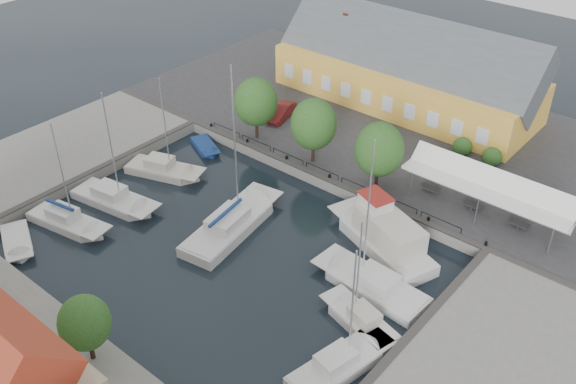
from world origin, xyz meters
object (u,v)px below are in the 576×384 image
object	(u,v)px
car_red	(281,112)
west_boat_d	(68,223)
launch_sw	(18,243)
west_boat_c	(114,201)
trawler	(384,238)
east_boat_c	(339,367)
west_boat_b	(164,171)
tent_canopy	(490,187)
warehouse	(403,70)
launch_nw	(205,148)
center_sailboat	(231,226)
east_boat_b	(361,323)
east_boat_a	(372,286)

from	to	relation	value
car_red	west_boat_d	xyz separation A→B (m)	(-2.51, -24.44, -1.46)
launch_sw	west_boat_c	bearing A→B (deg)	81.17
trawler	west_boat_c	world-z (taller)	west_boat_c
west_boat_c	west_boat_d	bearing A→B (deg)	-94.33
east_boat_c	west_boat_c	xyz separation A→B (m)	(-25.87, 2.32, 0.00)
west_boat_b	car_red	bearing A→B (deg)	79.73
car_red	tent_canopy	bearing A→B (deg)	-19.20
warehouse	launch_sw	size ratio (longest dim) A/B	5.00
west_boat_b	launch_nw	world-z (taller)	west_boat_b
car_red	center_sailboat	size ratio (longest dim) A/B	0.30
west_boat_b	launch_nw	xyz separation A→B (m)	(-0.33, 5.72, -0.17)
trawler	east_boat_b	world-z (taller)	east_boat_b
west_boat_d	car_red	bearing A→B (deg)	84.14
west_boat_c	west_boat_b	bearing A→B (deg)	93.50
center_sailboat	launch_nw	world-z (taller)	center_sailboat
west_boat_d	launch_nw	distance (m)	16.17
east_boat_a	launch_sw	xyz separation A→B (m)	(-24.64, -13.78, -0.17)
west_boat_c	west_boat_d	world-z (taller)	west_boat_c
center_sailboat	east_boat_b	size ratio (longest dim) A/B	1.61
tent_canopy	center_sailboat	world-z (taller)	center_sailboat
warehouse	trawler	xyz separation A→B (m)	(12.00, -21.91, -3.41)
trawler	east_boat_c	size ratio (longest dim) A/B	1.11
east_boat_c	west_boat_b	xyz separation A→B (m)	(-26.23, 8.29, 0.00)
east_boat_a	west_boat_b	size ratio (longest dim) A/B	1.23
center_sailboat	west_boat_b	bearing A→B (deg)	168.73
west_boat_c	east_boat_c	bearing A→B (deg)	-5.12
center_sailboat	west_boat_d	world-z (taller)	center_sailboat
trawler	warehouse	bearing A→B (deg)	118.72
warehouse	car_red	world-z (taller)	warehouse
east_boat_a	east_boat_b	world-z (taller)	east_boat_a
warehouse	west_boat_b	size ratio (longest dim) A/B	2.76
car_red	east_boat_a	distance (m)	25.80
warehouse	east_boat_a	xyz separation A→B (m)	(13.98, -26.42, -4.17)
east_boat_b	west_boat_d	xyz separation A→B (m)	(-25.11, -6.19, 0.01)
west_boat_c	launch_sw	bearing A→B (deg)	-98.83
east_boat_a	west_boat_c	distance (m)	23.92
car_red	launch_sw	distance (m)	28.73
warehouse	west_boat_c	xyz separation A→B (m)	(-9.34, -31.70, -4.17)
trawler	launch_sw	world-z (taller)	trawler
east_boat_c	west_boat_c	bearing A→B (deg)	174.88
tent_canopy	launch_sw	xyz separation A→B (m)	(-27.26, -26.34, -3.59)
car_red	launch_sw	xyz separation A→B (m)	(-3.49, -28.47, -1.64)
trawler	launch_sw	bearing A→B (deg)	-141.10
west_boat_d	east_boat_b	bearing A→B (deg)	13.85
east_boat_a	east_boat_c	world-z (taller)	east_boat_a
car_red	center_sailboat	bearing A→B (deg)	-76.85
west_boat_c	center_sailboat	bearing A→B (deg)	19.96
east_boat_c	west_boat_c	distance (m)	25.97
warehouse	east_boat_b	world-z (taller)	warehouse
launch_nw	tent_canopy	bearing A→B (deg)	13.01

